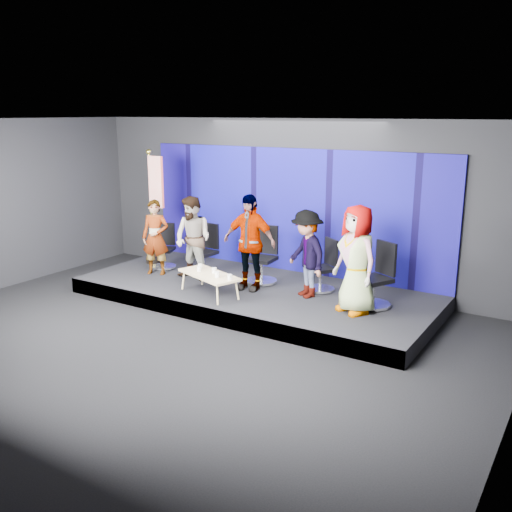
{
  "coord_description": "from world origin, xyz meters",
  "views": [
    {
      "loc": [
        5.67,
        -6.55,
        3.64
      ],
      "look_at": [
        0.11,
        2.4,
        0.96
      ],
      "focal_mm": 40.0,
      "sensor_mm": 36.0,
      "label": 1
    }
  ],
  "objects_px": {
    "mug_a": "(200,266)",
    "panelist_d": "(307,254)",
    "chair_d": "(323,274)",
    "chair_b": "(205,257)",
    "panelist_c": "(249,242)",
    "chair_c": "(263,264)",
    "mug_d": "(217,275)",
    "panelist_e": "(357,259)",
    "flag_stand": "(155,205)",
    "panelist_b": "(193,239)",
    "mug_c": "(214,270)",
    "mug_b": "(199,269)",
    "panelist_a": "(156,237)",
    "chair_a": "(164,253)",
    "coffee_table": "(209,275)",
    "chair_e": "(376,286)",
    "mug_e": "(230,277)"
  },
  "relations": [
    {
      "from": "mug_b",
      "to": "panelist_e",
      "type": "bearing_deg",
      "value": 9.6
    },
    {
      "from": "chair_e",
      "to": "mug_e",
      "type": "xyz_separation_m",
      "value": [
        -2.33,
        -1.13,
        0.08
      ]
    },
    {
      "from": "coffee_table",
      "to": "flag_stand",
      "type": "xyz_separation_m",
      "value": [
        -2.33,
        1.17,
        0.98
      ]
    },
    {
      "from": "mug_d",
      "to": "mug_c",
      "type": "bearing_deg",
      "value": 136.35
    },
    {
      "from": "chair_d",
      "to": "coffee_table",
      "type": "relative_size",
      "value": 0.7
    },
    {
      "from": "chair_a",
      "to": "mug_a",
      "type": "xyz_separation_m",
      "value": [
        1.62,
        -0.83,
        0.13
      ]
    },
    {
      "from": "chair_a",
      "to": "panelist_a",
      "type": "height_order",
      "value": "panelist_a"
    },
    {
      "from": "mug_c",
      "to": "mug_d",
      "type": "bearing_deg",
      "value": -43.65
    },
    {
      "from": "panelist_d",
      "to": "mug_a",
      "type": "bearing_deg",
      "value": -127.38
    },
    {
      "from": "panelist_b",
      "to": "panelist_d",
      "type": "relative_size",
      "value": 1.05
    },
    {
      "from": "chair_b",
      "to": "panelist_c",
      "type": "height_order",
      "value": "panelist_c"
    },
    {
      "from": "panelist_d",
      "to": "chair_e",
      "type": "distance_m",
      "value": 1.37
    },
    {
      "from": "panelist_c",
      "to": "mug_d",
      "type": "xyz_separation_m",
      "value": [
        -0.18,
        -0.81,
        -0.47
      ]
    },
    {
      "from": "flag_stand",
      "to": "mug_b",
      "type": "bearing_deg",
      "value": -22.5
    },
    {
      "from": "panelist_c",
      "to": "flag_stand",
      "type": "distance_m",
      "value": 2.84
    },
    {
      "from": "panelist_d",
      "to": "panelist_e",
      "type": "height_order",
      "value": "panelist_e"
    },
    {
      "from": "chair_a",
      "to": "mug_b",
      "type": "bearing_deg",
      "value": -51.11
    },
    {
      "from": "mug_d",
      "to": "flag_stand",
      "type": "bearing_deg",
      "value": 153.66
    },
    {
      "from": "chair_e",
      "to": "panelist_e",
      "type": "relative_size",
      "value": 0.62
    },
    {
      "from": "chair_d",
      "to": "panelist_e",
      "type": "xyz_separation_m",
      "value": [
        0.98,
        -0.81,
        0.6
      ]
    },
    {
      "from": "panelist_b",
      "to": "mug_b",
      "type": "bearing_deg",
      "value": -41.87
    },
    {
      "from": "mug_a",
      "to": "panelist_d",
      "type": "bearing_deg",
      "value": 19.38
    },
    {
      "from": "chair_e",
      "to": "mug_d",
      "type": "xyz_separation_m",
      "value": [
        -2.61,
        -1.12,
        0.08
      ]
    },
    {
      "from": "chair_d",
      "to": "panelist_d",
      "type": "relative_size",
      "value": 0.62
    },
    {
      "from": "panelist_b",
      "to": "panelist_a",
      "type": "bearing_deg",
      "value": -171.56
    },
    {
      "from": "panelist_a",
      "to": "chair_c",
      "type": "relative_size",
      "value": 1.38
    },
    {
      "from": "chair_a",
      "to": "panelist_a",
      "type": "relative_size",
      "value": 0.62
    },
    {
      "from": "panelist_d",
      "to": "flag_stand",
      "type": "bearing_deg",
      "value": -151.28
    },
    {
      "from": "chair_b",
      "to": "panelist_a",
      "type": "bearing_deg",
      "value": -142.17
    },
    {
      "from": "panelist_e",
      "to": "mug_a",
      "type": "relative_size",
      "value": 19.11
    },
    {
      "from": "chair_e",
      "to": "flag_stand",
      "type": "relative_size",
      "value": 0.45
    },
    {
      "from": "panelist_a",
      "to": "chair_d",
      "type": "xyz_separation_m",
      "value": [
        3.48,
        0.8,
        -0.46
      ]
    },
    {
      "from": "panelist_a",
      "to": "chair_d",
      "type": "distance_m",
      "value": 3.6
    },
    {
      "from": "panelist_b",
      "to": "mug_d",
      "type": "bearing_deg",
      "value": -30.43
    },
    {
      "from": "chair_a",
      "to": "mug_c",
      "type": "xyz_separation_m",
      "value": [
        2.03,
        -0.93,
        0.14
      ]
    },
    {
      "from": "coffee_table",
      "to": "panelist_c",
      "type": "bearing_deg",
      "value": 57.76
    },
    {
      "from": "mug_a",
      "to": "mug_e",
      "type": "height_order",
      "value": "mug_e"
    },
    {
      "from": "chair_d",
      "to": "mug_d",
      "type": "height_order",
      "value": "chair_d"
    },
    {
      "from": "chair_b",
      "to": "chair_d",
      "type": "xyz_separation_m",
      "value": [
        2.63,
        0.22,
        -0.02
      ]
    },
    {
      "from": "chair_b",
      "to": "chair_c",
      "type": "relative_size",
      "value": 0.92
    },
    {
      "from": "panelist_d",
      "to": "coffee_table",
      "type": "height_order",
      "value": "panelist_d"
    },
    {
      "from": "panelist_b",
      "to": "panelist_e",
      "type": "bearing_deg",
      "value": 1.7
    },
    {
      "from": "panelist_b",
      "to": "mug_b",
      "type": "relative_size",
      "value": 17.94
    },
    {
      "from": "coffee_table",
      "to": "mug_c",
      "type": "height_order",
      "value": "mug_c"
    },
    {
      "from": "panelist_e",
      "to": "flag_stand",
      "type": "xyz_separation_m",
      "value": [
        -5.01,
        0.63,
        0.42
      ]
    },
    {
      "from": "panelist_a",
      "to": "panelist_b",
      "type": "relative_size",
      "value": 0.92
    },
    {
      "from": "panelist_c",
      "to": "mug_d",
      "type": "relative_size",
      "value": 18.15
    },
    {
      "from": "chair_e",
      "to": "coffee_table",
      "type": "relative_size",
      "value": 0.81
    },
    {
      "from": "chair_b",
      "to": "panelist_e",
      "type": "distance_m",
      "value": 3.71
    },
    {
      "from": "panelist_b",
      "to": "coffee_table",
      "type": "relative_size",
      "value": 1.2
    }
  ]
}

